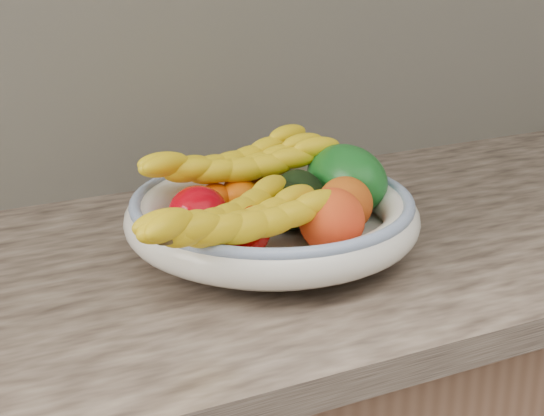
{
  "coord_description": "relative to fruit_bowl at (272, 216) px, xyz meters",
  "views": [
    {
      "loc": [
        -0.45,
        0.73,
        1.34
      ],
      "look_at": [
        0.0,
        1.66,
        0.96
      ],
      "focal_mm": 55.0,
      "sensor_mm": 36.0,
      "label": 1
    }
  ],
  "objects": [
    {
      "name": "fruit_bowl",
      "position": [
        0.0,
        0.0,
        0.0
      ],
      "size": [
        0.39,
        0.39,
        0.08
      ],
      "color": "white",
      "rests_on": "kitchen_counter"
    },
    {
      "name": "clementine_back_left",
      "position": [
        -0.05,
        0.08,
        0.01
      ],
      "size": [
        0.06,
        0.06,
        0.04
      ],
      "primitive_type": "ellipsoid",
      "rotation": [
        0.0,
        0.0,
        0.26
      ],
      "color": "#E65504",
      "rests_on": "fruit_bowl"
    },
    {
      "name": "clementine_back_right",
      "position": [
        0.02,
        0.11,
        0.01
      ],
      "size": [
        0.07,
        0.07,
        0.05
      ],
      "primitive_type": "ellipsoid",
      "rotation": [
        0.0,
        0.0,
        0.17
      ],
      "color": "#DD4D04",
      "rests_on": "fruit_bowl"
    },
    {
      "name": "clementine_back_mid",
      "position": [
        -0.01,
        0.08,
        0.01
      ],
      "size": [
        0.06,
        0.06,
        0.05
      ],
      "primitive_type": "ellipsoid",
      "rotation": [
        0.0,
        0.0,
        0.08
      ],
      "color": "#FF6F05",
      "rests_on": "fruit_bowl"
    },
    {
      "name": "tomato_left",
      "position": [
        -0.1,
        0.02,
        0.01
      ],
      "size": [
        0.1,
        0.1,
        0.07
      ],
      "primitive_type": "ellipsoid",
      "rotation": [
        0.0,
        0.0,
        -0.29
      ],
      "color": "#BB000C",
      "rests_on": "fruit_bowl"
    },
    {
      "name": "tomato_near_left",
      "position": [
        -0.07,
        -0.06,
        0.01
      ],
      "size": [
        0.1,
        0.1,
        0.07
      ],
      "primitive_type": "ellipsoid",
      "rotation": [
        0.0,
        0.0,
        -0.43
      ],
      "color": "#BA0403",
      "rests_on": "fruit_bowl"
    },
    {
      "name": "avocado_center",
      "position": [
        0.01,
        -0.01,
        0.02
      ],
      "size": [
        0.11,
        0.11,
        0.06
      ],
      "primitive_type": "ellipsoid",
      "rotation": [
        0.0,
        0.0,
        0.73
      ],
      "color": "black",
      "rests_on": "fruit_bowl"
    },
    {
      "name": "avocado_right",
      "position": [
        0.05,
        0.02,
        0.02
      ],
      "size": [
        0.09,
        0.11,
        0.07
      ],
      "primitive_type": "ellipsoid",
      "rotation": [
        0.0,
        0.0,
        -0.22
      ],
      "color": "black",
      "rests_on": "fruit_bowl"
    },
    {
      "name": "green_mango",
      "position": [
        0.13,
        0.02,
        0.03
      ],
      "size": [
        0.14,
        0.16,
        0.12
      ],
      "primitive_type": "ellipsoid",
      "rotation": [
        0.0,
        0.31,
        0.22
      ],
      "color": "#105518",
      "rests_on": "fruit_bowl"
    },
    {
      "name": "peach_front",
      "position": [
        0.04,
        -0.09,
        0.02
      ],
      "size": [
        0.09,
        0.09,
        0.08
      ],
      "primitive_type": "ellipsoid",
      "rotation": [
        0.0,
        0.0,
        -0.07
      ],
      "color": "orange",
      "rests_on": "fruit_bowl"
    },
    {
      "name": "peach_right",
      "position": [
        0.08,
        -0.05,
        0.02
      ],
      "size": [
        0.09,
        0.09,
        0.07
      ],
      "primitive_type": "ellipsoid",
      "rotation": [
        0.0,
        0.0,
        0.29
      ],
      "color": "orange",
      "rests_on": "fruit_bowl"
    },
    {
      "name": "banana_bunch_back",
      "position": [
        -0.01,
        0.09,
        0.04
      ],
      "size": [
        0.31,
        0.14,
        0.09
      ],
      "primitive_type": null,
      "rotation": [
        0.0,
        0.0,
        0.09
      ],
      "color": "yellow",
      "rests_on": "fruit_bowl"
    },
    {
      "name": "banana_bunch_front",
      "position": [
        -0.09,
        -0.09,
        0.03
      ],
      "size": [
        0.32,
        0.22,
        0.08
      ],
      "primitive_type": null,
      "rotation": [
        0.0,
        0.0,
        0.38
      ],
      "color": "yellow",
      "rests_on": "fruit_bowl"
    }
  ]
}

